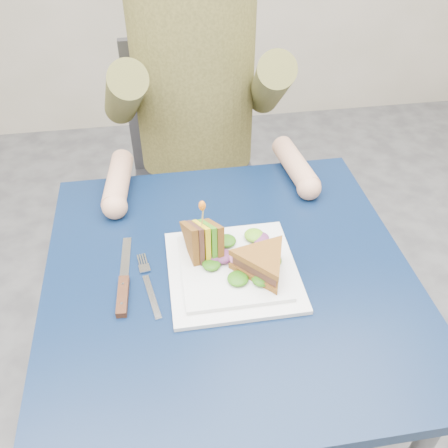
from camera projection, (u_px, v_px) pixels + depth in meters
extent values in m
plane|color=#4F4F51|center=(228.00, 436.00, 1.45)|extent=(4.00, 4.00, 0.00)
cube|color=black|center=(229.00, 277.00, 0.98)|extent=(0.75, 0.75, 0.03)
cylinder|color=#595B5E|center=(106.00, 294.00, 1.42)|extent=(0.04, 0.04, 0.70)
cylinder|color=#595B5E|center=(312.00, 270.00, 1.50)|extent=(0.04, 0.04, 0.70)
cube|color=#47474C|center=(199.00, 196.00, 1.63)|extent=(0.42, 0.40, 0.04)
cube|color=#47474C|center=(190.00, 105.00, 1.60)|extent=(0.42, 0.03, 0.46)
cylinder|color=#47474C|center=(155.00, 285.00, 1.63)|extent=(0.02, 0.02, 0.43)
cylinder|color=#47474C|center=(257.00, 273.00, 1.67)|extent=(0.02, 0.02, 0.43)
cylinder|color=#47474C|center=(151.00, 222.00, 1.89)|extent=(0.02, 0.02, 0.43)
cylinder|color=#47474C|center=(240.00, 213.00, 1.93)|extent=(0.02, 0.02, 0.43)
cylinder|color=brown|center=(194.00, 82.00, 1.34)|extent=(0.34, 0.34, 0.52)
cylinder|color=brown|center=(124.00, 96.00, 1.24)|extent=(0.15, 0.39, 0.31)
cylinder|color=tan|center=(118.00, 181.00, 1.17)|extent=(0.08, 0.20, 0.06)
sphere|color=tan|center=(115.00, 207.00, 1.09)|extent=(0.06, 0.06, 0.06)
cylinder|color=brown|center=(269.00, 86.00, 1.28)|extent=(0.15, 0.39, 0.31)
cylinder|color=tan|center=(295.00, 165.00, 1.22)|extent=(0.08, 0.20, 0.06)
sphere|color=tan|center=(309.00, 188.00, 1.15)|extent=(0.06, 0.06, 0.06)
cube|color=white|center=(233.00, 271.00, 0.97)|extent=(0.26, 0.26, 0.01)
cube|color=white|center=(233.00, 267.00, 0.96)|extent=(0.21, 0.21, 0.01)
cube|color=silver|center=(152.00, 297.00, 0.92)|extent=(0.03, 0.12, 0.00)
cube|color=silver|center=(144.00, 268.00, 0.97)|extent=(0.03, 0.03, 0.00)
cube|color=silver|center=(139.00, 260.00, 0.99)|extent=(0.01, 0.03, 0.00)
cube|color=silver|center=(141.00, 260.00, 0.99)|extent=(0.01, 0.03, 0.00)
cube|color=silver|center=(143.00, 259.00, 0.99)|extent=(0.01, 0.03, 0.00)
cube|color=silver|center=(146.00, 259.00, 0.99)|extent=(0.01, 0.03, 0.00)
cube|color=silver|center=(126.00, 260.00, 1.00)|extent=(0.03, 0.14, 0.00)
cube|color=black|center=(123.00, 296.00, 0.91)|extent=(0.03, 0.10, 0.01)
cylinder|color=silver|center=(123.00, 284.00, 0.93)|extent=(0.01, 0.01, 0.00)
cylinder|color=silver|center=(122.00, 304.00, 0.89)|extent=(0.01, 0.01, 0.00)
cylinder|color=tan|center=(203.00, 217.00, 0.92)|extent=(0.01, 0.01, 0.06)
ellipsoid|color=orange|center=(202.00, 206.00, 0.90)|extent=(0.01, 0.01, 0.02)
torus|color=#9E4C7A|center=(240.00, 258.00, 0.95)|extent=(0.04, 0.04, 0.02)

